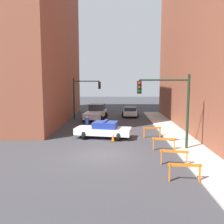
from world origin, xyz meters
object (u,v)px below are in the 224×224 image
at_px(barrier_front, 185,169).
at_px(parked_car_near, 130,112).
at_px(barrier_mid, 174,155).
at_px(traffic_cone, 113,138).
at_px(traffic_light_near, 171,100).
at_px(police_car, 104,130).
at_px(barrier_back, 164,142).
at_px(barrier_corner, 152,130).
at_px(white_truck, 96,112).
at_px(traffic_light_far, 83,93).
at_px(pedestrian_crossing, 87,125).

bearing_deg(barrier_front, parked_car_near, 93.74).
xyz_separation_m(barrier_mid, traffic_cone, (-3.59, 5.64, -0.30)).
height_order(traffic_light_near, traffic_cone, traffic_light_near).
bearing_deg(traffic_cone, parked_car_near, 81.50).
bearing_deg(police_car, barrier_back, -120.95).
distance_m(barrier_front, barrier_mid, 2.35).
relative_size(barrier_back, barrier_corner, 1.01).
distance_m(white_truck, barrier_corner, 11.29).
xyz_separation_m(parked_car_near, barrier_mid, (1.47, -19.82, -0.06)).
height_order(traffic_light_far, police_car, traffic_light_far).
height_order(barrier_front, barrier_mid, same).
height_order(barrier_corner, traffic_cone, barrier_corner).
bearing_deg(white_truck, parked_car_near, 39.18).
distance_m(barrier_front, barrier_back, 5.42).
xyz_separation_m(police_car, parked_car_near, (2.95, 12.95, -0.05)).
xyz_separation_m(traffic_light_near, barrier_corner, (-0.73, 3.80, -2.91)).
distance_m(police_car, barrier_back, 5.83).
height_order(white_truck, barrier_front, white_truck).
xyz_separation_m(barrier_mid, barrier_corner, (-0.25, 7.14, 0.00)).
relative_size(pedestrian_crossing, barrier_corner, 1.05).
xyz_separation_m(barrier_back, barrier_corner, (-0.24, 4.08, 0.00)).
distance_m(white_truck, traffic_cone, 11.51).
bearing_deg(pedestrian_crossing, traffic_light_far, -93.79).
bearing_deg(barrier_corner, barrier_mid, -87.96).
height_order(traffic_light_far, traffic_cone, traffic_light_far).
bearing_deg(traffic_light_far, barrier_corner, -53.35).
xyz_separation_m(barrier_mid, barrier_back, (-0.01, 3.07, 0.00)).
distance_m(pedestrian_crossing, barrier_corner, 5.97).
xyz_separation_m(traffic_light_far, barrier_mid, (7.55, -16.96, -2.78)).
relative_size(traffic_light_far, traffic_cone, 7.93).
height_order(parked_car_near, barrier_front, parked_car_near).
distance_m(traffic_light_near, parked_car_near, 16.84).
height_order(traffic_light_far, pedestrian_crossing, traffic_light_far).
bearing_deg(barrier_front, white_truck, 107.07).
distance_m(barrier_back, barrier_corner, 4.09).
distance_m(pedestrian_crossing, traffic_cone, 3.84).
height_order(barrier_mid, traffic_cone, barrier_mid).
height_order(white_truck, parked_car_near, white_truck).
relative_size(traffic_light_far, white_truck, 0.93).
xyz_separation_m(traffic_light_near, white_truck, (-6.41, 13.56, -2.62)).
bearing_deg(parked_car_near, barrier_front, -83.61).
bearing_deg(police_car, traffic_light_far, 27.12).
bearing_deg(barrier_mid, traffic_light_near, 81.86).
height_order(traffic_light_far, barrier_corner, traffic_light_far).
height_order(police_car, traffic_cone, police_car).
distance_m(white_truck, pedestrian_crossing, 8.36).
relative_size(police_car, barrier_back, 3.10).
bearing_deg(pedestrian_crossing, barrier_front, 105.12).
bearing_deg(barrier_front, traffic_light_near, 84.96).
xyz_separation_m(pedestrian_crossing, barrier_mid, (6.06, -8.54, -0.24)).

